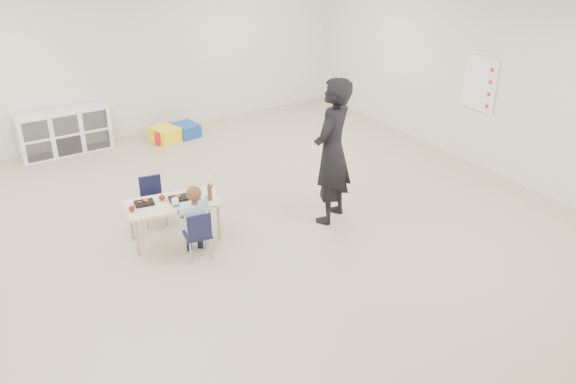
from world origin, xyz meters
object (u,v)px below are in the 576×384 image
cubby_shelf (65,132)px  adult (332,152)px  table (175,220)px  child (196,220)px  chair_near (197,234)px

cubby_shelf → adult: 4.66m
table → adult: size_ratio=0.63×
child → cubby_shelf: size_ratio=0.67×
table → chair_near: chair_near is taller
table → adult: (1.88, -0.57, 0.67)m
child → adult: adult is taller
cubby_shelf → adult: adult is taller
table → chair_near: 0.52m
chair_near → adult: bearing=7.7°
child → cubby_shelf: child is taller
child → cubby_shelf: bearing=106.6°
adult → child: bearing=-32.4°
chair_near → cubby_shelf: bearing=106.6°
table → cubby_shelf: (-0.42, 3.45, 0.10)m
adult → chair_near: bearing=-32.4°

